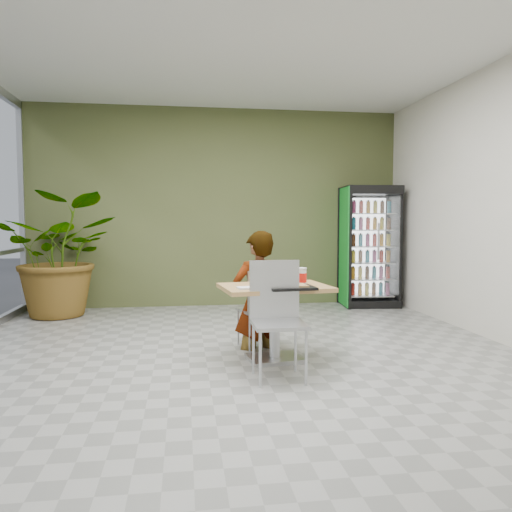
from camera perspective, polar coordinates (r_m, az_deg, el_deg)
The scene contains 12 objects.
ground at distance 4.87m, azimuth -1.58°, elevation -12.48°, with size 7.00×7.00×0.00m, color gray.
room_envelope at distance 4.67m, azimuth -1.62°, elevation 6.69°, with size 6.00×7.00×3.20m, color silver, non-canonical shape.
dining_table at distance 4.94m, azimuth 2.16°, elevation -5.83°, with size 1.11×0.85×0.75m.
chair_far at distance 5.40m, azimuth 0.56°, elevation -5.35°, with size 0.47×0.47×0.86m.
chair_near at distance 4.45m, azimuth 2.37°, elevation -6.07°, with size 0.46×0.46×1.03m.
seated_woman at distance 5.44m, azimuth 0.24°, elevation -5.44°, with size 0.58×0.38×1.58m, color black.
pizza_plate at distance 4.96m, azimuth 1.33°, elevation -3.12°, with size 0.33×0.30×0.03m.
soda_cup at distance 4.93m, azimuth 5.25°, elevation -2.39°, with size 0.10×0.10×0.17m.
napkin_stack at distance 4.65m, azimuth -1.24°, elevation -3.68°, with size 0.14×0.14×0.02m, color silver.
cafeteria_tray at distance 4.66m, azimuth 4.04°, elevation -3.64°, with size 0.43×0.31×0.02m, color black.
beverage_fridge at distance 8.33m, azimuth 12.87°, elevation 1.08°, with size 0.95×0.76×1.94m.
potted_plant at distance 7.76m, azimuth -21.30°, elevation 0.13°, with size 1.61×1.39×1.79m, color #316C2B.
Camera 1 is at (-0.54, -4.64, 1.38)m, focal length 35.00 mm.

